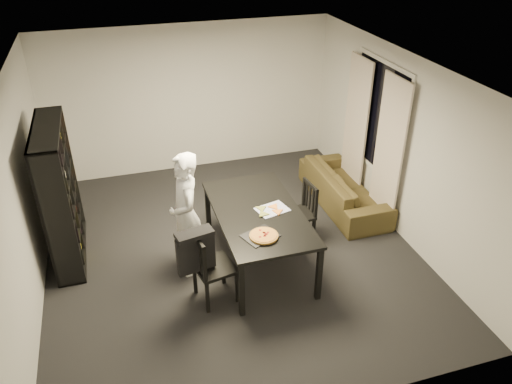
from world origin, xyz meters
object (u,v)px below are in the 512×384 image
object	(u,v)px
sofa	(344,188)
chair_right	(303,208)
chair_left	(207,263)
dining_table	(258,216)
person	(186,215)
pepperoni_pizza	(264,236)
bookshelf	(60,194)
baking_tray	(260,236)

from	to	relation	value
sofa	chair_right	bearing A→B (deg)	125.21
chair_left	dining_table	bearing A→B (deg)	-67.16
dining_table	person	distance (m)	0.94
person	pepperoni_pizza	xyz separation A→B (m)	(0.81, -0.71, -0.01)
chair_left	sofa	size ratio (longest dim) A/B	0.49
bookshelf	person	distance (m)	1.74
bookshelf	chair_left	distance (m)	2.26
pepperoni_pizza	sofa	bearing A→B (deg)	40.67
bookshelf	dining_table	distance (m)	2.64
dining_table	baking_tray	xyz separation A→B (m)	(-0.14, -0.54, 0.08)
person	pepperoni_pizza	world-z (taller)	person
chair_left	chair_right	distance (m)	1.81
baking_tray	pepperoni_pizza	world-z (taller)	pepperoni_pizza
chair_right	chair_left	bearing A→B (deg)	-66.65
chair_left	pepperoni_pizza	xyz separation A→B (m)	(0.70, -0.02, 0.28)
baking_tray	sofa	bearing A→B (deg)	39.52
person	pepperoni_pizza	size ratio (longest dim) A/B	4.86
dining_table	chair_left	size ratio (longest dim) A/B	1.98
person	bookshelf	bearing A→B (deg)	-120.94
person	sofa	xyz separation A→B (m)	(2.70, 0.91, -0.56)
chair_left	person	distance (m)	0.75
dining_table	sofa	xyz separation A→B (m)	(1.78, 1.05, -0.45)
sofa	bookshelf	bearing A→B (deg)	91.20
chair_right	person	size ratio (longest dim) A/B	0.53
baking_tray	bookshelf	bearing A→B (deg)	147.01
sofa	dining_table	bearing A→B (deg)	120.53
pepperoni_pizza	chair_right	bearing A→B (deg)	45.96
baking_tray	pepperoni_pizza	distance (m)	0.05
chair_left	sofa	xyz separation A→B (m)	(2.58, 1.60, -0.27)
baking_tray	dining_table	bearing A→B (deg)	75.17
pepperoni_pizza	chair_left	bearing A→B (deg)	177.98
bookshelf	baking_tray	bearing A→B (deg)	-32.99
person	chair_left	bearing A→B (deg)	6.96
dining_table	sofa	distance (m)	2.11
bookshelf	pepperoni_pizza	size ratio (longest dim) A/B	5.43
dining_table	chair_left	xyz separation A→B (m)	(-0.81, -0.55, -0.18)
baking_tray	chair_right	bearing A→B (deg)	43.71
chair_right	person	bearing A→B (deg)	-89.10
dining_table	baking_tray	size ratio (longest dim) A/B	4.88
bookshelf	baking_tray	xyz separation A→B (m)	(2.30, -1.50, -0.13)
chair_right	sofa	world-z (taller)	chair_right
baking_tray	sofa	xyz separation A→B (m)	(1.92, 1.58, -0.53)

